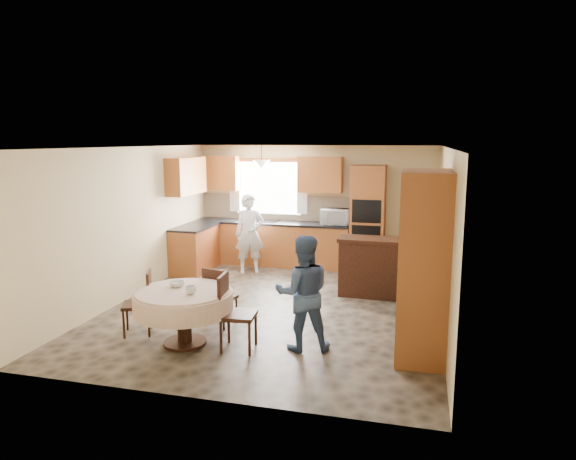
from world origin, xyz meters
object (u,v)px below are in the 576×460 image
(sideboard, at_px, (377,269))
(person_dining, at_px, (303,293))
(chair_left, at_px, (142,299))
(chair_back, at_px, (218,294))
(person_sink, at_px, (250,234))
(cupboard, at_px, (424,264))
(dining_table, at_px, (184,302))
(chair_right, at_px, (232,308))
(oven_tower, at_px, (368,219))

(sideboard, relative_size, person_dining, 0.89)
(chair_left, bearing_deg, sideboard, 106.29)
(chair_back, xyz_separation_m, person_sink, (-0.52, 2.97, 0.31))
(sideboard, distance_m, person_dining, 2.60)
(cupboard, distance_m, dining_table, 3.06)
(sideboard, relative_size, dining_table, 1.03)
(chair_left, height_order, person_sink, person_sink)
(chair_right, height_order, person_dining, person_dining)
(sideboard, bearing_deg, oven_tower, 103.71)
(person_dining, bearing_deg, oven_tower, -113.17)
(dining_table, xyz_separation_m, chair_back, (0.17, 0.72, -0.09))
(cupboard, xyz_separation_m, chair_back, (-2.79, 0.22, -0.66))
(sideboard, height_order, person_dining, person_dining)
(chair_back, bearing_deg, dining_table, 90.41)
(oven_tower, relative_size, dining_table, 1.67)
(dining_table, xyz_separation_m, chair_left, (-0.72, 0.21, -0.08))
(chair_back, bearing_deg, cupboard, -170.47)
(cupboard, distance_m, chair_left, 3.74)
(oven_tower, distance_m, person_dining, 4.21)
(chair_left, distance_m, person_sink, 3.51)
(cupboard, bearing_deg, chair_back, 175.56)
(oven_tower, xyz_separation_m, dining_table, (-1.89, -4.41, -0.50))
(person_sink, xyz_separation_m, person_dining, (1.86, -3.45, -0.05))
(sideboard, distance_m, dining_table, 3.52)
(sideboard, relative_size, cupboard, 0.58)
(oven_tower, bearing_deg, dining_table, -113.18)
(chair_back, bearing_deg, oven_tower, -100.93)
(oven_tower, xyz_separation_m, chair_back, (-1.72, -3.70, -0.59))
(sideboard, xyz_separation_m, chair_left, (-2.95, -2.51, 0.02))
(dining_table, bearing_deg, chair_back, 76.43)
(cupboard, relative_size, chair_back, 2.64)
(cupboard, relative_size, chair_left, 2.59)
(cupboard, relative_size, chair_right, 2.33)
(oven_tower, relative_size, chair_right, 2.19)
(sideboard, bearing_deg, chair_right, -118.00)
(sideboard, distance_m, chair_right, 3.14)
(cupboard, relative_size, person_dining, 1.54)
(sideboard, height_order, chair_right, chair_right)
(dining_table, height_order, chair_left, chair_left)
(cupboard, bearing_deg, oven_tower, 105.28)
(chair_left, bearing_deg, person_sink, 149.90)
(sideboard, xyz_separation_m, person_dining, (-0.72, -2.48, 0.27))
(cupboard, xyz_separation_m, person_dining, (-1.45, -0.26, -0.40))
(chair_right, bearing_deg, chair_back, 28.90)
(chair_right, relative_size, person_sink, 0.62)
(chair_right, xyz_separation_m, person_sink, (-1.01, 3.67, 0.25))
(person_sink, bearing_deg, dining_table, -108.17)
(sideboard, distance_m, chair_left, 3.87)
(sideboard, height_order, dining_table, sideboard)
(sideboard, bearing_deg, chair_back, -133.65)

